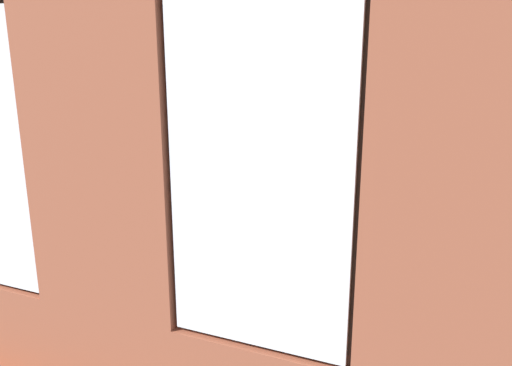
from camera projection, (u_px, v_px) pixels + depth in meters
ground_plane at (263, 258)px, 5.71m from camera, size 6.28×6.33×0.10m
brick_wall_with_windows at (99, 186)px, 2.85m from camera, size 5.68×0.30×3.09m
white_wall_right at (68, 123)px, 6.20m from camera, size 0.10×5.33×3.09m
couch_by_window at (87, 292)px, 4.01m from camera, size 1.73×0.87×0.80m
couch_left at (451, 249)px, 5.00m from camera, size 0.88×1.71×0.80m
coffee_table at (274, 236)px, 5.31m from camera, size 1.36×0.84×0.40m
cup_ceramic at (309, 228)px, 5.28m from camera, size 0.09×0.09×0.11m
candle_jar at (238, 227)px, 5.33m from camera, size 0.08×0.08×0.10m
table_plant_small at (274, 221)px, 5.27m from camera, size 0.16×0.16×0.26m
remote_gray at (264, 227)px, 5.46m from camera, size 0.18×0.10×0.02m
remote_silver at (279, 236)px, 5.15m from camera, size 0.14×0.17×0.02m
media_console at (124, 204)px, 7.01m from camera, size 0.92×0.42×0.48m
tv_flatscreen at (122, 166)px, 6.87m from camera, size 0.97×0.20×0.71m
papasan_chair at (279, 186)px, 7.34m from camera, size 1.08×1.08×0.69m
potted_plant_near_tv at (111, 185)px, 5.84m from camera, size 1.07×1.07×1.30m
potted_plant_foreground_right at (194, 159)px, 8.26m from camera, size 0.77×0.86×1.25m
potted_plant_corner_far_left at (484, 346)px, 2.69m from camera, size 0.65×0.65×0.98m
potted_plant_by_left_couch at (420, 204)px, 6.29m from camera, size 0.46×0.46×0.64m
potted_plant_mid_room_small at (325, 212)px, 6.10m from camera, size 0.27×0.27×0.56m
potted_plant_corner_near_left at (464, 178)px, 6.62m from camera, size 1.12×1.03×1.36m
potted_plant_between_couches at (222, 284)px, 3.50m from camera, size 0.54×0.54×0.94m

